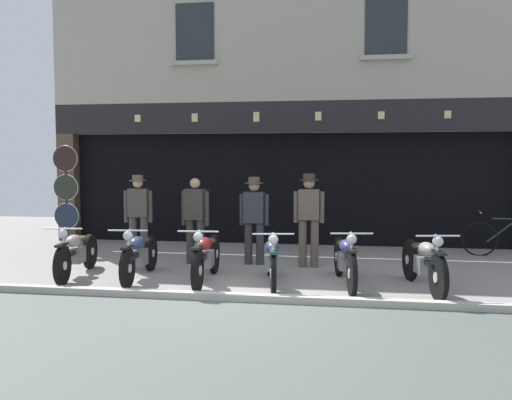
# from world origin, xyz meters

# --- Properties ---
(ground) EXTENTS (23.20, 22.00, 0.18)m
(ground) POSITION_xyz_m (0.00, -0.98, -0.04)
(ground) COLOR gray
(shop_facade) EXTENTS (11.50, 4.42, 6.67)m
(shop_facade) POSITION_xyz_m (0.00, 6.99, 1.77)
(shop_facade) COLOR black
(shop_facade) RESTS_ON ground
(motorcycle_far_left) EXTENTS (0.62, 1.96, 0.91)m
(motorcycle_far_left) POSITION_xyz_m (-3.17, 1.22, 0.42)
(motorcycle_far_left) COLOR black
(motorcycle_far_left) RESTS_ON ground
(motorcycle_left) EXTENTS (0.62, 1.98, 0.90)m
(motorcycle_left) POSITION_xyz_m (-2.04, 1.19, 0.42)
(motorcycle_left) COLOR black
(motorcycle_left) RESTS_ON ground
(motorcycle_center_left) EXTENTS (0.62, 2.11, 0.93)m
(motorcycle_center_left) POSITION_xyz_m (-0.89, 1.14, 0.43)
(motorcycle_center_left) COLOR black
(motorcycle_center_left) RESTS_ON ground
(motorcycle_center) EXTENTS (0.62, 1.90, 0.90)m
(motorcycle_center) POSITION_xyz_m (0.18, 1.14, 0.42)
(motorcycle_center) COLOR black
(motorcycle_center) RESTS_ON ground
(motorcycle_center_right) EXTENTS (0.62, 2.07, 0.93)m
(motorcycle_center_right) POSITION_xyz_m (1.33, 1.27, 0.43)
(motorcycle_center_right) COLOR black
(motorcycle_center_right) RESTS_ON ground
(motorcycle_right) EXTENTS (0.62, 2.00, 0.93)m
(motorcycle_right) POSITION_xyz_m (2.50, 1.14, 0.43)
(motorcycle_right) COLOR black
(motorcycle_right) RESTS_ON ground
(salesman_left) EXTENTS (0.55, 0.33, 1.68)m
(salesman_left) POSITION_xyz_m (-2.71, 2.87, 0.93)
(salesman_left) COLOR #47423D
(salesman_left) RESTS_ON ground
(shopkeeper_center) EXTENTS (0.55, 0.28, 1.63)m
(shopkeeper_center) POSITION_xyz_m (-1.48, 2.61, 0.90)
(shopkeeper_center) COLOR #38332D
(shopkeeper_center) RESTS_ON ground
(salesman_right) EXTENTS (0.56, 0.35, 1.66)m
(salesman_right) POSITION_xyz_m (-0.37, 2.75, 0.92)
(salesman_right) COLOR #2D2D33
(salesman_right) RESTS_ON ground
(assistant_far_right) EXTENTS (0.56, 0.36, 1.73)m
(assistant_far_right) POSITION_xyz_m (0.67, 2.64, 0.97)
(assistant_far_right) COLOR brown
(assistant_far_right) RESTS_ON ground
(tyre_sign_pole) EXTENTS (0.58, 0.06, 2.30)m
(tyre_sign_pole) POSITION_xyz_m (-4.79, 3.91, 1.34)
(tyre_sign_pole) COLOR #232328
(tyre_sign_pole) RESTS_ON ground
(advert_board_near) EXTENTS (0.75, 0.03, 0.95)m
(advert_board_near) POSITION_xyz_m (3.02, 5.40, 1.69)
(advert_board_near) COLOR beige
(leaning_bicycle) EXTENTS (1.72, 0.50, 0.95)m
(leaning_bicycle) POSITION_xyz_m (4.59, 4.32, 0.38)
(leaning_bicycle) COLOR black
(leaning_bicycle) RESTS_ON ground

